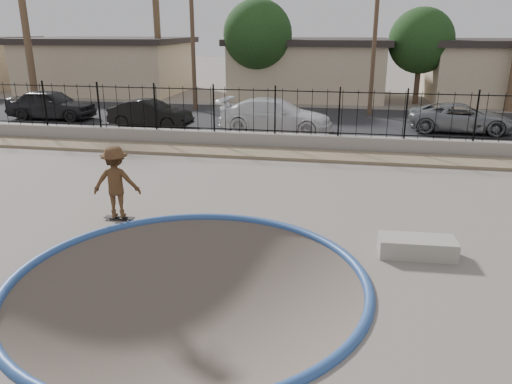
{
  "coord_description": "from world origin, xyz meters",
  "views": [
    {
      "loc": [
        2.83,
        -9.19,
        4.68
      ],
      "look_at": [
        0.77,
        2.0,
        0.89
      ],
      "focal_mm": 35.0,
      "sensor_mm": 36.0,
      "label": 1
    }
  ],
  "objects_px": {
    "skateboard": "(119,218)",
    "car_b": "(151,114)",
    "car_a": "(51,104)",
    "car_d": "(461,118)",
    "skater": "(116,186)",
    "car_c": "(276,116)",
    "concrete_ledge": "(417,247)"
  },
  "relations": [
    {
      "from": "skater",
      "to": "skateboard",
      "type": "bearing_deg",
      "value": 142.58
    },
    {
      "from": "skater",
      "to": "car_a",
      "type": "bearing_deg",
      "value": -63.63
    },
    {
      "from": "skater",
      "to": "car_b",
      "type": "height_order",
      "value": "skater"
    },
    {
      "from": "skater",
      "to": "skateboard",
      "type": "xyz_separation_m",
      "value": [
        0.0,
        -0.0,
        -0.85
      ]
    },
    {
      "from": "concrete_ledge",
      "to": "car_c",
      "type": "relative_size",
      "value": 0.31
    },
    {
      "from": "car_a",
      "to": "car_d",
      "type": "relative_size",
      "value": 0.98
    },
    {
      "from": "skateboard",
      "to": "car_a",
      "type": "relative_size",
      "value": 0.17
    },
    {
      "from": "car_b",
      "to": "car_c",
      "type": "distance_m",
      "value": 6.08
    },
    {
      "from": "concrete_ledge",
      "to": "car_b",
      "type": "distance_m",
      "value": 16.54
    },
    {
      "from": "skateboard",
      "to": "car_c",
      "type": "bearing_deg",
      "value": 78.16
    },
    {
      "from": "car_b",
      "to": "car_c",
      "type": "relative_size",
      "value": 0.76
    },
    {
      "from": "car_a",
      "to": "car_b",
      "type": "distance_m",
      "value": 6.06
    },
    {
      "from": "car_b",
      "to": "car_d",
      "type": "distance_m",
      "value": 14.57
    },
    {
      "from": "car_b",
      "to": "skater",
      "type": "bearing_deg",
      "value": -158.7
    },
    {
      "from": "skater",
      "to": "concrete_ledge",
      "type": "height_order",
      "value": "skater"
    },
    {
      "from": "skateboard",
      "to": "concrete_ledge",
      "type": "bearing_deg",
      "value": -6.77
    },
    {
      "from": "skateboard",
      "to": "car_d",
      "type": "relative_size",
      "value": 0.17
    },
    {
      "from": "skater",
      "to": "car_a",
      "type": "relative_size",
      "value": 0.4
    },
    {
      "from": "skateboard",
      "to": "car_d",
      "type": "distance_m",
      "value": 17.02
    },
    {
      "from": "skateboard",
      "to": "car_b",
      "type": "relative_size",
      "value": 0.19
    },
    {
      "from": "concrete_ledge",
      "to": "car_a",
      "type": "distance_m",
      "value": 21.67
    },
    {
      "from": "car_b",
      "to": "concrete_ledge",
      "type": "bearing_deg",
      "value": -135.19
    },
    {
      "from": "car_a",
      "to": "car_b",
      "type": "xyz_separation_m",
      "value": [
        5.94,
        -1.18,
        -0.12
      ]
    },
    {
      "from": "concrete_ledge",
      "to": "car_a",
      "type": "xyz_separation_m",
      "value": [
        -16.89,
        13.56,
        0.61
      ]
    },
    {
      "from": "car_a",
      "to": "car_d",
      "type": "bearing_deg",
      "value": -89.84
    },
    {
      "from": "concrete_ledge",
      "to": "car_a",
      "type": "bearing_deg",
      "value": 141.24
    },
    {
      "from": "skateboard",
      "to": "car_c",
      "type": "relative_size",
      "value": 0.15
    },
    {
      "from": "skateboard",
      "to": "car_a",
      "type": "bearing_deg",
      "value": 126.67
    },
    {
      "from": "car_b",
      "to": "car_a",
      "type": "bearing_deg",
      "value": 82.1
    },
    {
      "from": "car_b",
      "to": "car_d",
      "type": "xyz_separation_m",
      "value": [
        14.48,
        1.6,
        -0.01
      ]
    },
    {
      "from": "skateboard",
      "to": "car_c",
      "type": "xyz_separation_m",
      "value": [
        2.32,
        11.6,
        0.74
      ]
    },
    {
      "from": "skater",
      "to": "car_d",
      "type": "relative_size",
      "value": 0.39
    }
  ]
}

